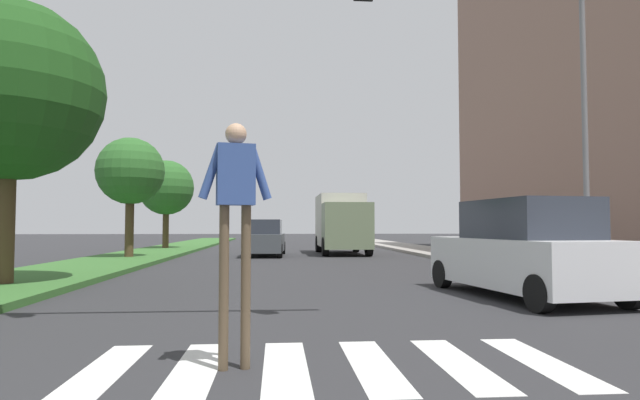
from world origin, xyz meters
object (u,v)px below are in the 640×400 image
traffic_light_gantry (74,17)px  suv_crossing (523,251)px  tree_distant (166,188)px  truck_box_delivery (341,222)px  street_lamp_right (581,102)px  tree_far (130,172)px  tree_mid (10,91)px  sedan_midblock (265,239)px  pedestrian_performer (235,204)px

traffic_light_gantry → suv_crossing: size_ratio=1.49×
tree_distant → truck_box_delivery: bearing=-24.7°
street_lamp_right → truck_box_delivery: (-4.34, 14.69, -2.96)m
tree_far → street_lamp_right: (13.90, -10.19, 0.86)m
traffic_light_gantry → truck_box_delivery: (6.13, 20.05, -2.65)m
tree_far → truck_box_delivery: (9.56, 4.50, -2.11)m
street_lamp_right → suv_crossing: (-2.71, -2.32, -3.66)m
tree_far → traffic_light_gantry: traffic_light_gantry is taller
tree_far → street_lamp_right: size_ratio=0.67×
tree_distant → suv_crossing: (11.55, -21.59, -2.78)m
tree_distant → traffic_light_gantry: size_ratio=0.72×
tree_mid → street_lamp_right: size_ratio=0.86×
tree_mid → tree_far: (-0.09, 10.38, -0.79)m
tree_mid → tree_distant: tree_mid is taller
traffic_light_gantry → sedan_midblock: (2.21, 18.30, -3.48)m
traffic_light_gantry → suv_crossing: (7.76, 3.04, -3.36)m
tree_far → pedestrian_performer: (5.79, -17.47, -2.08)m
tree_distant → truck_box_delivery: size_ratio=0.84×
suv_crossing → sedan_midblock: (-5.54, 15.26, -0.13)m
street_lamp_right → traffic_light_gantry: bearing=-152.9°
suv_crossing → traffic_light_gantry: bearing=-158.6°
tree_distant → sedan_midblock: (6.01, -6.32, -2.90)m
pedestrian_performer → suv_crossing: 7.36m
tree_distant → pedestrian_performer: size_ratio=2.09×
traffic_light_gantry → tree_far: bearing=102.4°
tree_mid → tree_distant: (-0.46, 19.45, -0.83)m
tree_mid → suv_crossing: size_ratio=1.35×
tree_distant → truck_box_delivery: (9.92, -4.57, -2.07)m
sedan_midblock → tree_mid: bearing=-112.9°
traffic_light_gantry → pedestrian_performer: (2.36, -1.92, -2.63)m
tree_far → tree_mid: bearing=-89.5°
tree_mid → truck_box_delivery: size_ratio=1.04×
traffic_light_gantry → sedan_midblock: size_ratio=1.59×
traffic_light_gantry → street_lamp_right: street_lamp_right is taller
tree_distant → street_lamp_right: bearing=-53.5°
tree_far → suv_crossing: size_ratio=1.05×
street_lamp_right → truck_box_delivery: size_ratio=1.21×
sedan_midblock → tree_distant: bearing=133.5°
tree_mid → truck_box_delivery: 17.87m
tree_far → sedan_midblock: tree_far is taller
sedan_midblock → traffic_light_gantry: bearing=-96.9°
suv_crossing → truck_box_delivery: (-1.62, 17.01, 0.70)m
street_lamp_right → truck_box_delivery: bearing=106.4°
tree_distant → tree_mid: bearing=-88.7°
street_lamp_right → sedan_midblock: street_lamp_right is taller
tree_far → pedestrian_performer: 18.52m
traffic_light_gantry → sedan_midblock: bearing=83.1°
suv_crossing → sedan_midblock: suv_crossing is taller
truck_box_delivery → tree_far: bearing=-154.8°
pedestrian_performer → truck_box_delivery: bearing=80.3°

